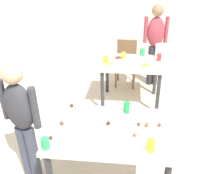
{
  "coord_description": "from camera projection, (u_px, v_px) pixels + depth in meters",
  "views": [
    {
      "loc": [
        0.33,
        -1.79,
        2.16
      ],
      "look_at": [
        0.11,
        0.58,
        0.9
      ],
      "focal_mm": 37.48,
      "sensor_mm": 36.0,
      "label": 1
    }
  ],
  "objects": [
    {
      "name": "cup_near_1",
      "position": [
        45.0,
        143.0,
        2.0
      ],
      "size": [
        0.07,
        0.07,
        0.1
      ],
      "primitive_type": "cylinder",
      "color": "green",
      "rests_on": "dining_table_near"
    },
    {
      "name": "donut_far_0",
      "position": [
        111.0,
        64.0,
        3.68
      ],
      "size": [
        0.11,
        0.11,
        0.03
      ],
      "primitive_type": "torus",
      "color": "gold",
      "rests_on": "dining_table_far"
    },
    {
      "name": "cup_far_1",
      "position": [
        106.0,
        59.0,
        3.74
      ],
      "size": [
        0.08,
        0.08,
        0.11
      ],
      "primitive_type": "cylinder",
      "color": "yellow",
      "rests_on": "dining_table_far"
    },
    {
      "name": "wall_back",
      "position": [
        119.0,
        11.0,
        4.83
      ],
      "size": [
        6.4,
        0.1,
        2.6
      ],
      "primitive_type": "cube",
      "color": "silver",
      "rests_on": "ground_plane"
    },
    {
      "name": "cake_ball_6",
      "position": [
        135.0,
        135.0,
        2.14
      ],
      "size": [
        0.04,
        0.04,
        0.04
      ],
      "primitive_type": "sphere",
      "color": "brown",
      "rests_on": "dining_table_near"
    },
    {
      "name": "cup_far_0",
      "position": [
        142.0,
        52.0,
        4.03
      ],
      "size": [
        0.08,
        0.08,
        0.12
      ],
      "primitive_type": "cylinder",
      "color": "green",
      "rests_on": "dining_table_far"
    },
    {
      "name": "donut_far_1",
      "position": [
        118.0,
        58.0,
        3.92
      ],
      "size": [
        0.11,
        0.11,
        0.03
      ],
      "primitive_type": "torus",
      "color": "brown",
      "rests_on": "dining_table_far"
    },
    {
      "name": "cake_ball_7",
      "position": [
        108.0,
        123.0,
        2.3
      ],
      "size": [
        0.04,
        0.04,
        0.04
      ],
      "primitive_type": "sphere",
      "color": "#3D2319",
      "rests_on": "dining_table_near"
    },
    {
      "name": "cake_ball_3",
      "position": [
        62.0,
        123.0,
        2.3
      ],
      "size": [
        0.04,
        0.04,
        0.04
      ],
      "primitive_type": "sphere",
      "color": "brown",
      "rests_on": "dining_table_near"
    },
    {
      "name": "dining_table_near",
      "position": [
        110.0,
        137.0,
        2.3
      ],
      "size": [
        1.17,
        0.79,
        0.75
      ],
      "color": "white",
      "rests_on": "ground_plane"
    },
    {
      "name": "cup_far_3",
      "position": [
        159.0,
        57.0,
        3.81
      ],
      "size": [
        0.07,
        0.07,
        0.12
      ],
      "primitive_type": "cylinder",
      "color": "red",
      "rests_on": "dining_table_far"
    },
    {
      "name": "fork_near",
      "position": [
        135.0,
        118.0,
        2.41
      ],
      "size": [
        0.17,
        0.02,
        0.01
      ],
      "primitive_type": "cube",
      "color": "silver",
      "rests_on": "dining_table_near"
    },
    {
      "name": "mixing_bowl",
      "position": [
        83.0,
        107.0,
        2.53
      ],
      "size": [
        0.17,
        0.17,
        0.09
      ],
      "primitive_type": "cylinder",
      "color": "white",
      "rests_on": "dining_table_near"
    },
    {
      "name": "cake_ball_2",
      "position": [
        72.0,
        106.0,
        2.59
      ],
      "size": [
        0.04,
        0.04,
        0.04
      ],
      "primitive_type": "sphere",
      "color": "#3D2319",
      "rests_on": "dining_table_near"
    },
    {
      "name": "cup_far_2",
      "position": [
        124.0,
        55.0,
        3.91
      ],
      "size": [
        0.07,
        0.07,
        0.1
      ],
      "primitive_type": "cylinder",
      "color": "yellow",
      "rests_on": "dining_table_far"
    },
    {
      "name": "chair_far_table",
      "position": [
        126.0,
        60.0,
        4.57
      ],
      "size": [
        0.42,
        0.42,
        0.87
      ],
      "color": "brown",
      "rests_on": "ground_plane"
    },
    {
      "name": "cup_near_0",
      "position": [
        151.0,
        146.0,
        1.96
      ],
      "size": [
        0.07,
        0.07,
        0.11
      ],
      "primitive_type": "cylinder",
      "color": "yellow",
      "rests_on": "dining_table_near"
    },
    {
      "name": "donut_far_2",
      "position": [
        146.0,
        65.0,
        3.63
      ],
      "size": [
        0.12,
        0.12,
        0.04
      ],
      "primitive_type": "torus",
      "color": "gold",
      "rests_on": "dining_table_far"
    },
    {
      "name": "soda_can",
      "position": [
        127.0,
        107.0,
        2.48
      ],
      "size": [
        0.07,
        0.07,
        0.12
      ],
      "primitive_type": "cylinder",
      "color": "#198438",
      "rests_on": "dining_table_near"
    },
    {
      "name": "pitcher_far",
      "position": [
        158.0,
        50.0,
        3.95
      ],
      "size": [
        0.1,
        0.1,
        0.23
      ],
      "primitive_type": "cylinder",
      "color": "white",
      "rests_on": "dining_table_far"
    },
    {
      "name": "cake_ball_1",
      "position": [
        147.0,
        125.0,
        2.27
      ],
      "size": [
        0.05,
        0.05,
        0.05
      ],
      "primitive_type": "sphere",
      "color": "brown",
      "rests_on": "dining_table_near"
    },
    {
      "name": "cake_ball_0",
      "position": [
        139.0,
        124.0,
        2.29
      ],
      "size": [
        0.04,
        0.04,
        0.04
      ],
      "primitive_type": "sphere",
      "color": "brown",
      "rests_on": "dining_table_near"
    },
    {
      "name": "person_girl_near",
      "position": [
        22.0,
        118.0,
        2.27
      ],
      "size": [
        0.45,
        0.29,
        1.4
      ],
      "color": "#383D4C",
      "rests_on": "ground_plane"
    },
    {
      "name": "dining_table_far",
      "position": [
        131.0,
        68.0,
        3.84
      ],
      "size": [
        1.0,
        0.76,
        0.75
      ],
      "color": "silver",
      "rests_on": "ground_plane"
    },
    {
      "name": "cake_ball_4",
      "position": [
        159.0,
        125.0,
        2.28
      ],
      "size": [
        0.04,
        0.04,
        0.04
      ],
      "primitive_type": "sphere",
      "color": "brown",
      "rests_on": "dining_table_near"
    },
    {
      "name": "cake_ball_5",
      "position": [
        51.0,
        138.0,
        2.11
      ],
      "size": [
        0.04,
        0.04,
        0.04
      ],
      "primitive_type": "sphere",
      "color": "#3D2319",
      "rests_on": "dining_table_near"
    },
    {
      "name": "person_adult_far",
      "position": [
        155.0,
        39.0,
        4.32
      ],
      "size": [
        0.45,
        0.23,
        1.55
      ],
      "color": "#28282D",
      "rests_on": "ground_plane"
    }
  ]
}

